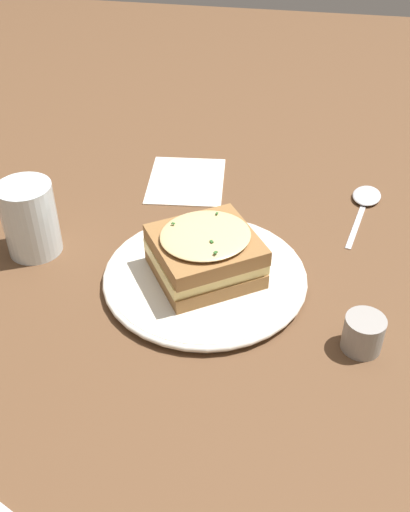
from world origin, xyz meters
TOP-DOWN VIEW (x-y plane):
  - ground_plane at (0.00, 0.00)m, footprint 2.40×2.40m
  - dinner_plate at (-0.01, -0.03)m, footprint 0.26×0.26m
  - sandwich at (-0.01, -0.03)m, footprint 0.16×0.17m
  - water_glass at (-0.03, -0.27)m, footprint 0.07×0.07m
  - spoon at (-0.24, 0.18)m, footprint 0.17×0.06m
  - napkin at (-0.25, -0.10)m, footprint 0.16×0.13m
  - condiment_pot at (0.07, 0.17)m, footprint 0.05×0.05m

SIDE VIEW (x-z plane):
  - ground_plane at x=0.00m, z-range 0.00..0.00m
  - napkin at x=-0.25m, z-range 0.00..0.00m
  - spoon at x=-0.24m, z-range 0.00..0.01m
  - dinner_plate at x=-0.01m, z-range 0.00..0.02m
  - condiment_pot at x=0.07m, z-range 0.00..0.04m
  - sandwich at x=-0.01m, z-range 0.01..0.08m
  - water_glass at x=-0.03m, z-range 0.00..0.10m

